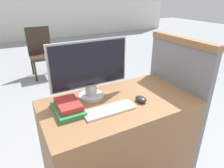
# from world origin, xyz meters

# --- Properties ---
(desk) EXTENTS (1.13, 0.63, 0.78)m
(desk) POSITION_xyz_m (0.00, 0.31, 0.39)
(desk) COLOR #8C603D
(desk) RESTS_ON ground_plane
(carrel_divider) EXTENTS (0.07, 0.66, 1.19)m
(carrel_divider) POSITION_xyz_m (0.59, 0.33, 0.60)
(carrel_divider) COLOR slate
(carrel_divider) RESTS_ON ground_plane
(monitor) EXTENTS (0.59, 0.19, 0.44)m
(monitor) POSITION_xyz_m (-0.15, 0.48, 1.00)
(monitor) COLOR #B7B7BC
(monitor) RESTS_ON desk
(keyboard) EXTENTS (0.36, 0.12, 0.02)m
(keyboard) POSITION_xyz_m (-0.12, 0.23, 0.78)
(keyboard) COLOR white
(keyboard) RESTS_ON desk
(mouse) EXTENTS (0.07, 0.10, 0.04)m
(mouse) POSITION_xyz_m (0.14, 0.23, 0.80)
(mouse) COLOR #262626
(mouse) RESTS_ON desk
(book_stack) EXTENTS (0.18, 0.27, 0.07)m
(book_stack) POSITION_xyz_m (-0.37, 0.36, 0.81)
(book_stack) COLOR #2D7F42
(book_stack) RESTS_ON desk
(far_chair) EXTENTS (0.44, 0.44, 0.93)m
(far_chair) POSITION_xyz_m (-0.07, 3.18, 0.50)
(far_chair) COLOR #38281E
(far_chair) RESTS_ON ground_plane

